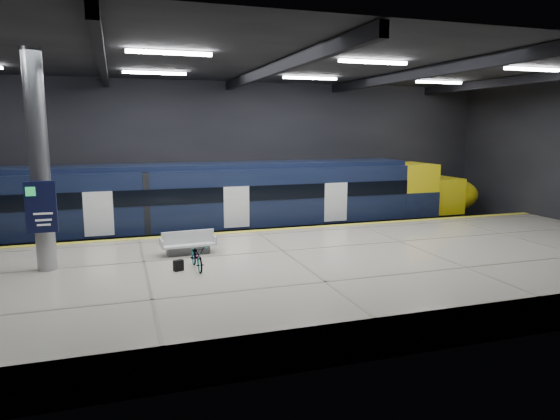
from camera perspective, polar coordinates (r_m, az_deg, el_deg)
name	(u,v)px	position (r m, az deg, el deg)	size (l,w,h in m)	color
ground	(275,272)	(19.81, -0.61, -7.07)	(30.00, 30.00, 0.00)	black
room_shell	(274,125)	(19.00, -0.64, 9.71)	(30.10, 16.10, 8.05)	black
platform	(296,276)	(17.38, 1.90, -7.55)	(30.00, 11.00, 1.10)	#C0B5A2
safety_strip	(256,231)	(22.10, -2.76, -2.39)	(30.00, 0.40, 0.01)	yellow
rails	(241,240)	(24.92, -4.43, -3.47)	(30.00, 1.52, 0.16)	gray
train	(205,203)	(24.20, -8.53, 0.84)	(29.40, 2.84, 3.79)	black
bench	(188,246)	(18.34, -10.45, -4.04)	(1.99, 0.92, 0.86)	#595B60
bicycle	(197,257)	(16.33, -9.46, -5.32)	(0.53, 1.53, 0.80)	#99999E
pannier_bag	(178,265)	(16.32, -11.53, -6.22)	(0.30, 0.18, 0.35)	black
info_column	(40,165)	(17.28, -25.78, 4.64)	(0.90, 0.78, 6.90)	#9EA0A5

